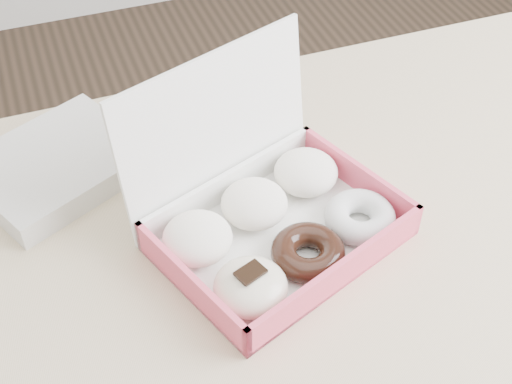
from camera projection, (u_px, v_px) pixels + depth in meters
name	position (u px, v px, depth m)	size (l,w,h in m)	color
table	(345.00, 271.00, 0.98)	(1.20, 0.80, 0.75)	tan
donut_box	(269.00, 217.00, 0.89)	(0.36, 0.33, 0.21)	white
newspapers	(57.00, 165.00, 0.99)	(0.22, 0.18, 0.04)	white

